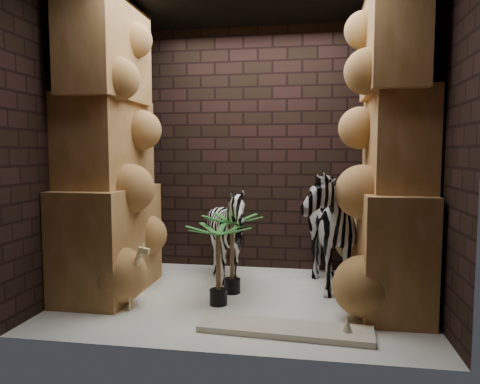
% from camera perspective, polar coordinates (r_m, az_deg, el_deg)
% --- Properties ---
extents(floor, '(3.50, 3.50, 0.00)m').
position_cam_1_polar(floor, '(4.62, 0.20, -13.37)').
color(floor, white).
rests_on(floor, ground).
extents(wall_back, '(3.50, 0.00, 3.50)m').
position_cam_1_polar(wall_back, '(5.62, 2.24, 5.43)').
color(wall_back, black).
rests_on(wall_back, ground).
extents(wall_front, '(3.50, 0.00, 3.50)m').
position_cam_1_polar(wall_front, '(3.16, -3.42, 5.79)').
color(wall_front, black).
rests_on(wall_front, ground).
extents(wall_left, '(0.00, 3.00, 3.00)m').
position_cam_1_polar(wall_left, '(4.98, -20.20, 5.19)').
color(wall_left, black).
rests_on(wall_left, ground).
extents(wall_right, '(0.00, 3.00, 3.00)m').
position_cam_1_polar(wall_right, '(4.46, 23.11, 5.16)').
color(wall_right, black).
rests_on(wall_right, ground).
extents(rock_pillar_left, '(0.68, 1.30, 3.00)m').
position_cam_1_polar(rock_pillar_left, '(4.81, -16.56, 5.31)').
color(rock_pillar_left, tan).
rests_on(rock_pillar_left, floor).
extents(rock_pillar_right, '(0.58, 1.25, 3.00)m').
position_cam_1_polar(rock_pillar_right, '(4.39, 18.91, 5.30)').
color(rock_pillar_right, tan).
rests_on(rock_pillar_right, floor).
extents(zebra_right, '(0.97, 1.41, 1.52)m').
position_cam_1_polar(zebra_right, '(4.86, 10.04, -3.32)').
color(zebra_right, white).
rests_on(zebra_right, floor).
extents(zebra_left, '(1.17, 1.31, 0.99)m').
position_cam_1_polar(zebra_left, '(5.02, -1.64, -6.05)').
color(zebra_left, white).
rests_on(zebra_left, floor).
extents(giraffe_toy, '(0.33, 0.12, 0.64)m').
position_cam_1_polar(giraffe_toy, '(4.37, -14.79, -10.23)').
color(giraffe_toy, '#F9E998').
rests_on(giraffe_toy, floor).
extents(palm_front, '(0.36, 0.36, 0.83)m').
position_cam_1_polar(palm_front, '(4.68, -1.02, -7.83)').
color(palm_front, '#184015').
rests_on(palm_front, floor).
extents(palm_back, '(0.36, 0.36, 0.78)m').
position_cam_1_polar(palm_back, '(4.34, -2.77, -9.22)').
color(palm_back, '#184015').
rests_on(palm_back, floor).
extents(surfboard, '(1.43, 0.44, 0.05)m').
position_cam_1_polar(surfboard, '(3.83, 5.71, -16.96)').
color(surfboard, beige).
rests_on(surfboard, floor).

